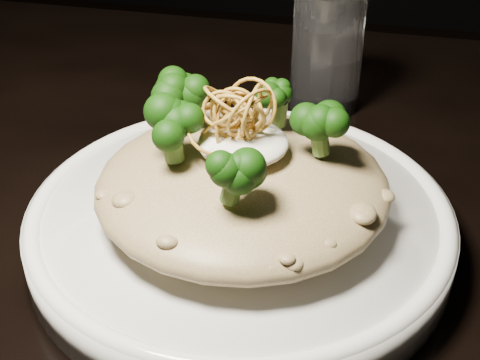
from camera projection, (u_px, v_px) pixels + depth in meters
name	position (u px, v px, depth m)	size (l,w,h in m)	color
table	(299.00, 282.00, 0.58)	(1.10, 0.80, 0.75)	black
plate	(240.00, 224.00, 0.49)	(0.31, 0.31, 0.03)	white
risotto	(242.00, 185.00, 0.46)	(0.21, 0.21, 0.05)	brown
broccoli	(239.00, 116.00, 0.44)	(0.15, 0.15, 0.05)	black
cheese	(243.00, 143.00, 0.45)	(0.06, 0.06, 0.02)	white
shallots	(235.00, 104.00, 0.44)	(0.06, 0.06, 0.04)	brown
drinking_glass	(327.00, 51.00, 0.65)	(0.07, 0.07, 0.12)	white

